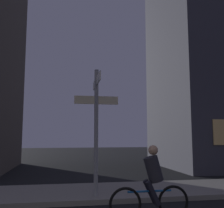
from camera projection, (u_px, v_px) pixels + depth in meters
sidewalk_kerb at (48, 194)px, 7.95m from camera, size 40.00×2.55×0.14m
signpost at (96, 119)px, 7.65m from camera, size 1.29×1.72×3.63m
cyclist at (152, 185)px, 5.81m from camera, size 1.82×0.33×1.61m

